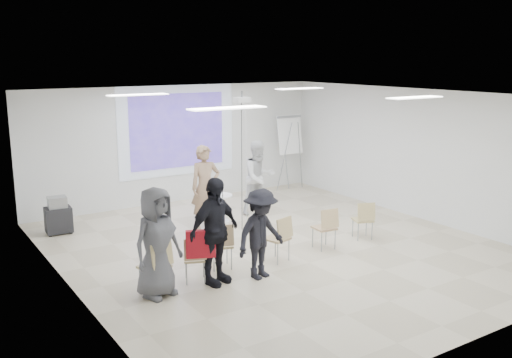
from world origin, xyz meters
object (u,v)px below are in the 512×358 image
chair_left_inner (221,242)px  laptop (220,243)px  pedestal_table (220,207)px  audience_mid (261,228)px  chair_right_far (364,217)px  player_left (205,182)px  chair_center (280,235)px  audience_left (214,224)px  flipchart_easel (290,135)px  chair_far_left (157,263)px  av_cart (58,216)px  chair_right_inner (326,225)px  chair_left_mid (195,256)px  player_right (259,174)px  audience_outer (156,236)px

chair_left_inner → laptop: size_ratio=2.73×
pedestal_table → audience_mid: audience_mid is taller
chair_right_far → player_left: bearing=154.5°
chair_center → laptop: bearing=145.9°
chair_center → audience_left: bearing=173.8°
flipchart_easel → audience_left: bearing=-135.7°
chair_far_left → laptop: bearing=1.1°
chair_left_inner → chair_center: bearing=2.0°
audience_left → av_cart: size_ratio=2.59×
chair_left_inner → chair_right_inner: same height
chair_far_left → chair_left_mid: bearing=-10.9°
chair_left_mid → chair_right_far: chair_right_far is taller
chair_far_left → chair_right_inner: chair_far_left is taller
chair_far_left → audience_mid: size_ratio=0.50×
chair_right_far → audience_left: audience_left is taller
player_right → chair_far_left: 5.06m
chair_center → chair_right_far: 2.22m
player_left → audience_left: player_left is taller
audience_mid → chair_right_inner: bearing=3.0°
player_right → laptop: (-2.56, -2.61, -0.53)m
chair_right_far → audience_mid: 3.01m
chair_left_inner → flipchart_easel: 6.48m
flipchart_easel → player_left: bearing=-151.1°
player_right → chair_far_left: size_ratio=2.21×
chair_center → flipchart_easel: (3.61, 4.62, 1.04)m
chair_far_left → av_cart: chair_far_left is taller
pedestal_table → chair_right_inner: size_ratio=0.80×
player_right → chair_right_inner: 2.96m
audience_left → audience_mid: size_ratio=1.17×
audience_left → chair_right_inner: bearing=-10.4°
player_left → chair_left_inner: 2.59m
chair_right_inner → flipchart_easel: 5.27m
av_cart → chair_right_inner: bearing=-39.2°
pedestal_table → chair_right_far: chair_right_far is taller
audience_outer → audience_left: bearing=-20.9°
chair_far_left → chair_left_mid: chair_far_left is taller
pedestal_table → audience_mid: (-1.06, -3.25, 0.51)m
player_right → chair_center: size_ratio=2.27×
laptop → chair_right_inner: bearing=-171.6°
audience_left → audience_outer: (-1.00, 0.06, -0.05)m
audience_mid → audience_outer: bearing=159.3°
chair_far_left → av_cart: (-0.49, 4.13, -0.15)m
chair_center → audience_outer: audience_outer is taller
chair_left_mid → chair_left_inner: (0.68, 0.31, 0.03)m
chair_right_inner → audience_mid: audience_mid is taller
chair_left_mid → flipchart_easel: bearing=64.8°
pedestal_table → chair_left_inner: bearing=-119.2°
player_right → chair_left_mid: size_ratio=2.46×
chair_left_mid → chair_center: size_ratio=0.92×
pedestal_table → chair_center: bearing=-97.0°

